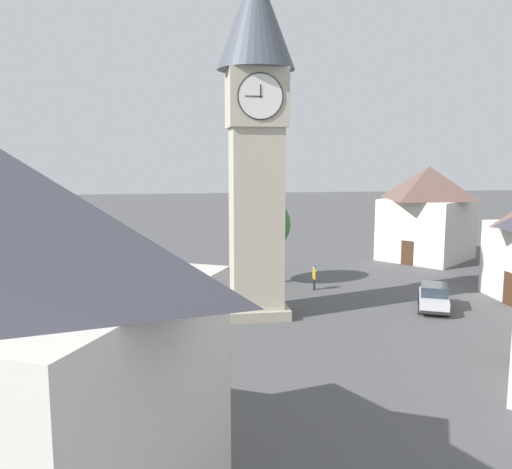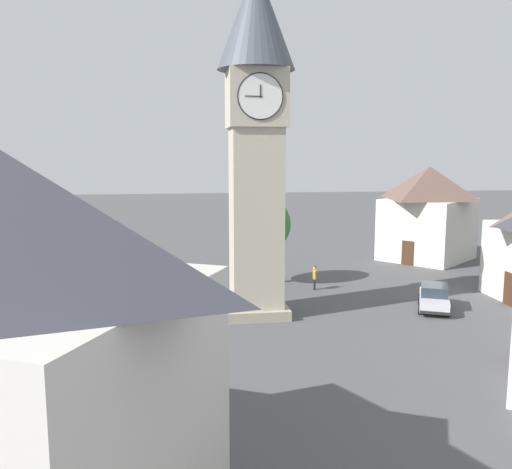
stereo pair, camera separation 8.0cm
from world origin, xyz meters
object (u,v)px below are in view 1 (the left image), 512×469
(clock_tower, at_px, (256,114))
(car_blue_kerb, at_px, (37,299))
(pedestrian, at_px, (314,276))
(building_hall_far, at_px, (0,341))
(building_terrace_right, at_px, (427,212))
(car_silver_kerb, at_px, (434,297))
(tree, at_px, (262,224))
(road_sign, at_px, (123,279))
(car_red_corner, at_px, (46,346))

(clock_tower, xyz_separation_m, car_blue_kerb, (13.11, -2.61, -10.96))
(pedestrian, bearing_deg, building_hall_far, 59.27)
(building_terrace_right, bearing_deg, building_hall_far, 50.95)
(car_silver_kerb, relative_size, tree, 0.69)
(car_silver_kerb, height_order, building_hall_far, building_hall_far)
(clock_tower, height_order, building_hall_far, clock_tower)
(pedestrian, xyz_separation_m, building_terrace_right, (-12.81, -9.60, 3.27))
(building_terrace_right, relative_size, building_hall_far, 0.84)
(building_hall_far, bearing_deg, road_sign, -92.58)
(tree, bearing_deg, car_silver_kerb, 139.88)
(clock_tower, bearing_deg, pedestrian, -133.00)
(car_silver_kerb, distance_m, road_sign, 19.20)
(clock_tower, height_order, car_blue_kerb, clock_tower)
(car_red_corner, height_order, road_sign, road_sign)
(tree, bearing_deg, building_hall_far, 67.65)
(car_blue_kerb, height_order, pedestrian, pedestrian)
(car_red_corner, xyz_separation_m, building_hall_far, (-1.76, 11.75, 4.27))
(building_terrace_right, bearing_deg, car_silver_kerb, 66.39)
(tree, height_order, road_sign, tree)
(car_red_corner, height_order, building_terrace_right, building_terrace_right)
(pedestrian, relative_size, tree, 0.26)
(building_terrace_right, bearing_deg, car_blue_kerb, 21.68)
(car_red_corner, distance_m, road_sign, 9.00)
(car_red_corner, bearing_deg, car_blue_kerb, -74.27)
(car_blue_kerb, bearing_deg, building_hall_far, 101.66)
(pedestrian, bearing_deg, tree, -32.57)
(road_sign, bearing_deg, tree, -151.93)
(car_silver_kerb, distance_m, building_hall_far, 26.73)
(car_blue_kerb, relative_size, building_terrace_right, 0.43)
(tree, bearing_deg, pedestrian, 147.43)
(car_silver_kerb, height_order, tree, tree)
(building_terrace_right, height_order, building_hall_far, building_hall_far)
(road_sign, bearing_deg, car_red_corner, 72.54)
(pedestrian, xyz_separation_m, building_hall_far, (13.78, 23.18, 4.03))
(building_hall_far, bearing_deg, car_silver_kerb, -138.82)
(car_blue_kerb, bearing_deg, building_terrace_right, -158.32)
(pedestrian, bearing_deg, clock_tower, 47.00)
(tree, bearing_deg, building_terrace_right, -155.27)
(clock_tower, relative_size, tree, 3.09)
(tree, distance_m, building_terrace_right, 17.82)
(clock_tower, bearing_deg, car_blue_kerb, -11.27)
(car_silver_kerb, bearing_deg, car_blue_kerb, -7.45)
(building_terrace_right, bearing_deg, car_red_corner, 36.56)
(building_terrace_right, bearing_deg, tree, 24.73)
(car_blue_kerb, relative_size, building_hall_far, 0.37)
(car_silver_kerb, xyz_separation_m, tree, (9.45, -7.96, 3.67))
(car_red_corner, height_order, pedestrian, pedestrian)
(clock_tower, height_order, building_terrace_right, clock_tower)
(pedestrian, height_order, tree, tree)
(car_red_corner, bearing_deg, building_terrace_right, -143.44)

